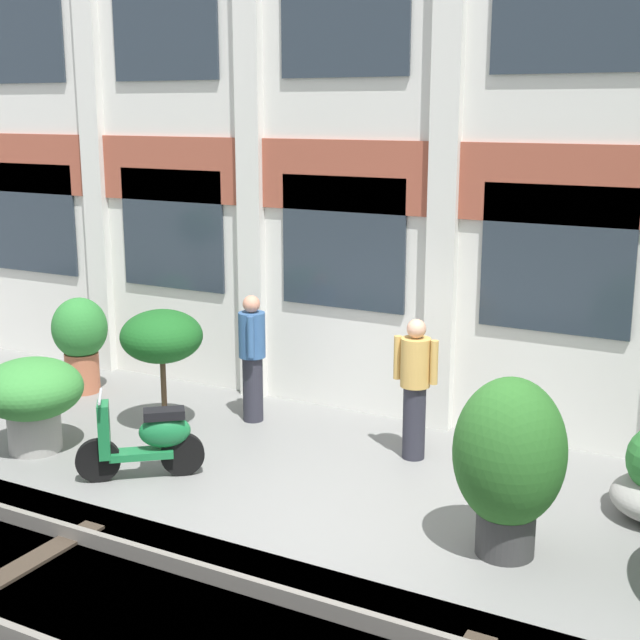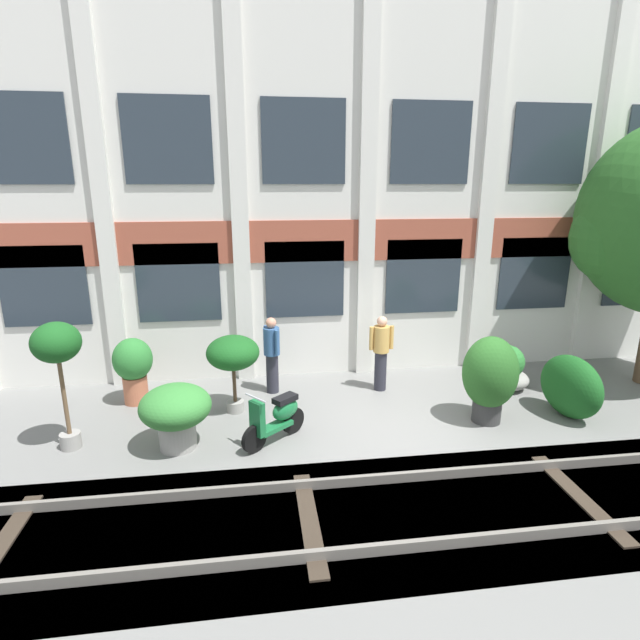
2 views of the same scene
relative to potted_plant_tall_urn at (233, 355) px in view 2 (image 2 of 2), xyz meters
The scene contains 13 objects.
ground_plane 3.35m from the potted_plant_tall_urn, 20.25° to the right, with size 80.00×80.00×0.00m, color slate.
apartment_facade 4.73m from the potted_plant_tall_urn, 34.42° to the left, with size 16.78×0.64×8.59m.
rail_tracks 4.74m from the potted_plant_tall_urn, 49.68° to the right, with size 24.42×2.80×0.43m.
potted_plant_tall_urn is the anchor object (origin of this frame).
potted_plant_ribbed_drum 4.81m from the potted_plant_tall_urn, 12.68° to the right, with size 1.00×1.00×1.66m.
potted_plant_stone_basin 1.64m from the potted_plant_tall_urn, 126.31° to the right, with size 1.19×1.19×1.11m.
potted_plant_wide_bowl 5.88m from the potted_plant_tall_urn, ahead, with size 0.97×0.97×0.96m.
potted_plant_glazed_jar 2.16m from the potted_plant_tall_urn, 160.95° to the left, with size 0.77×0.77×1.36m.
potted_plant_low_pan 2.97m from the potted_plant_tall_urn, 159.29° to the right, with size 0.76×0.76×2.21m.
scooter_near_curb 1.64m from the potted_plant_tall_urn, 59.19° to the right, with size 1.12×0.95×0.98m.
resident_by_doorway 3.16m from the potted_plant_tall_urn, 12.05° to the left, with size 0.53×0.34×1.64m.
resident_watching_tracks 1.18m from the potted_plant_tall_urn, 47.60° to the left, with size 0.34×0.47×1.65m.
topiary_hedge 6.46m from the potted_plant_tall_urn, ahead, with size 1.39×0.70×1.20m, color #19561E.
Camera 2 is at (-2.52, -8.02, 4.37)m, focal length 28.00 mm.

